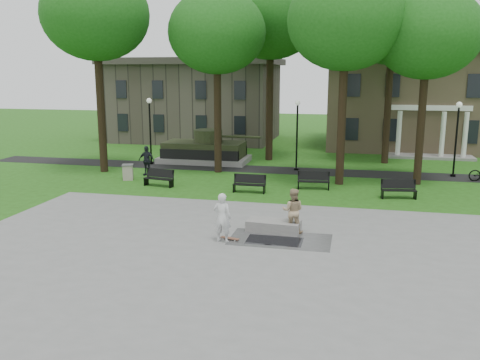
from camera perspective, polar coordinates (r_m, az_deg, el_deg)
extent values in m
plane|color=#204A11|center=(22.93, 1.54, -4.51)|extent=(120.00, 120.00, 0.00)
cube|color=gray|center=(18.30, -1.55, -8.83)|extent=(22.00, 16.00, 0.02)
cube|color=black|center=(34.45, 5.44, 1.07)|extent=(44.00, 2.60, 0.01)
cube|color=#9E8460|center=(47.98, 19.83, 8.31)|extent=(16.00, 11.00, 8.00)
cube|color=#38332D|center=(47.94, 20.21, 13.43)|extent=(17.00, 12.00, 0.60)
cube|color=silver|center=(42.54, 20.68, 7.59)|extent=(6.00, 0.30, 0.40)
cube|color=#4C443D|center=(50.51, -4.90, 8.66)|extent=(15.00, 10.00, 7.20)
cylinder|color=black|center=(34.67, -15.38, 8.22)|extent=(0.52, 0.52, 8.96)
ellipsoid|color=#185313|center=(34.80, -15.91, 17.45)|extent=(6.80, 6.80, 5.78)
cylinder|color=black|center=(33.33, -2.53, 7.67)|extent=(0.48, 0.48, 8.00)
ellipsoid|color=#185313|center=(33.33, -2.61, 16.28)|extent=(6.20, 6.20, 5.27)
cylinder|color=black|center=(30.17, 11.38, 7.30)|extent=(0.50, 0.50, 8.32)
ellipsoid|color=#185313|center=(30.21, 11.81, 17.17)|extent=(6.60, 6.60, 5.61)
cylinder|color=black|center=(31.40, 19.69, 6.43)|extent=(0.46, 0.46, 7.68)
ellipsoid|color=#185313|center=(31.36, 20.33, 15.18)|extent=(6.00, 6.00, 5.10)
cylinder|color=black|center=(38.13, 3.35, 9.17)|extent=(0.54, 0.54, 9.28)
ellipsoid|color=#185313|center=(38.28, 3.46, 17.88)|extent=(7.20, 7.20, 6.12)
cylinder|color=black|center=(38.19, 16.28, 8.24)|extent=(0.50, 0.50, 8.64)
ellipsoid|color=#185313|center=(38.26, 16.77, 16.33)|extent=(6.40, 6.40, 5.44)
cylinder|color=black|center=(36.99, -10.04, 5.13)|extent=(0.12, 0.12, 4.40)
sphere|color=silver|center=(36.79, -10.17, 8.76)|extent=(0.36, 0.36, 0.36)
cylinder|color=black|center=(37.30, -9.92, 1.90)|extent=(0.32, 0.32, 0.16)
cylinder|color=black|center=(34.34, 6.41, 4.72)|extent=(0.12, 0.12, 4.40)
sphere|color=silver|center=(34.13, 6.50, 8.63)|extent=(0.36, 0.36, 0.36)
cylinder|color=black|center=(34.67, 6.32, 1.24)|extent=(0.32, 0.32, 0.16)
cylinder|color=black|center=(34.71, 23.08, 3.91)|extent=(0.12, 0.12, 4.40)
sphere|color=silver|center=(34.49, 23.40, 7.77)|extent=(0.36, 0.36, 0.36)
cylinder|color=black|center=(35.03, 22.79, 0.48)|extent=(0.32, 0.32, 0.16)
cube|color=gray|center=(37.69, -4.01, 2.34)|extent=(6.50, 3.40, 0.40)
cube|color=#2E351C|center=(37.57, -4.03, 3.46)|extent=(5.80, 2.80, 1.10)
cube|color=black|center=(36.32, -4.64, 2.84)|extent=(5.80, 0.35, 0.70)
cube|color=black|center=(38.88, -3.45, 3.46)|extent=(5.80, 0.35, 0.70)
cylinder|color=#2E351C|center=(37.35, -3.61, 4.97)|extent=(2.10, 2.10, 0.90)
cylinder|color=#2E351C|center=(36.77, -0.15, 4.88)|extent=(3.20, 0.18, 0.18)
cube|color=black|center=(20.16, 3.89, -6.81)|extent=(2.20, 1.20, 0.00)
cube|color=gray|center=(21.30, 3.81, -5.14)|extent=(2.27, 1.16, 0.45)
cube|color=brown|center=(20.24, -1.15, -6.61)|extent=(0.81, 0.39, 0.07)
imported|color=silver|center=(19.73, -2.01, -4.24)|extent=(0.75, 0.53, 1.96)
imported|color=tan|center=(20.98, 5.95, -3.44)|extent=(0.91, 0.71, 1.86)
imported|color=black|center=(33.15, -10.45, 2.15)|extent=(1.16, 0.58, 1.91)
cube|color=black|center=(29.86, -9.13, 0.14)|extent=(1.85, 0.75, 0.05)
cube|color=black|center=(30.00, -9.00, 0.78)|extent=(1.80, 0.46, 0.50)
cube|color=black|center=(30.23, -10.61, -0.21)|extent=(0.14, 0.45, 0.45)
cube|color=black|center=(29.60, -7.59, -0.36)|extent=(0.14, 0.45, 0.45)
cube|color=black|center=(27.93, 1.04, -0.54)|extent=(1.80, 0.45, 0.05)
cube|color=black|center=(28.07, 1.13, 0.16)|extent=(1.80, 0.15, 0.50)
cube|color=black|center=(28.16, -0.66, -0.90)|extent=(0.06, 0.45, 0.45)
cube|color=black|center=(27.82, 2.75, -1.07)|extent=(0.06, 0.45, 0.45)
cube|color=black|center=(29.04, 8.26, -0.17)|extent=(1.83, 0.59, 0.05)
cube|color=black|center=(29.19, 8.31, 0.49)|extent=(1.81, 0.30, 0.50)
cube|color=black|center=(29.16, 6.58, -0.53)|extent=(0.10, 0.45, 0.45)
cube|color=black|center=(29.04, 9.92, -0.68)|extent=(0.10, 0.45, 0.45)
cube|color=black|center=(27.89, 17.41, -1.11)|extent=(1.85, 0.72, 0.05)
cube|color=black|center=(28.04, 17.41, -0.41)|extent=(1.80, 0.43, 0.50)
cube|color=black|center=(27.88, 15.64, -1.48)|extent=(0.13, 0.45, 0.45)
cube|color=black|center=(28.03, 19.11, -1.64)|extent=(0.13, 0.45, 0.45)
cube|color=gray|center=(32.07, -12.47, 0.82)|extent=(0.77, 0.77, 0.90)
cube|color=#4C4C4C|center=(31.98, -12.50, 1.66)|extent=(0.85, 0.85, 0.06)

